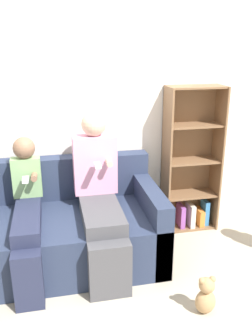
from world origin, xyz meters
TOP-DOWN VIEW (x-y plane):
  - ground_plane at (0.00, 0.00)m, footprint 14.00×14.00m
  - back_wall at (0.00, 1.06)m, footprint 10.00×0.06m
  - couch at (-0.33, 0.56)m, footprint 1.95×0.93m
  - adult_seated at (0.13, 0.47)m, footprint 0.37×0.89m
  - child_seated at (-0.46, 0.42)m, footprint 0.24×0.91m
  - bookshelf at (1.11, 0.92)m, footprint 0.54×0.27m
  - teddy_bear at (0.75, -0.32)m, footprint 0.15×0.12m

SIDE VIEW (x-z plane):
  - ground_plane at x=0.00m, z-range 0.00..0.00m
  - teddy_bear at x=0.75m, z-range -0.01..0.29m
  - couch at x=-0.33m, z-range -0.14..0.70m
  - child_seated at x=-0.46m, z-range 0.01..1.09m
  - bookshelf at x=1.11m, z-range -0.09..1.35m
  - adult_seated at x=0.13m, z-range 0.01..1.28m
  - back_wall at x=0.00m, z-range 0.00..2.55m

